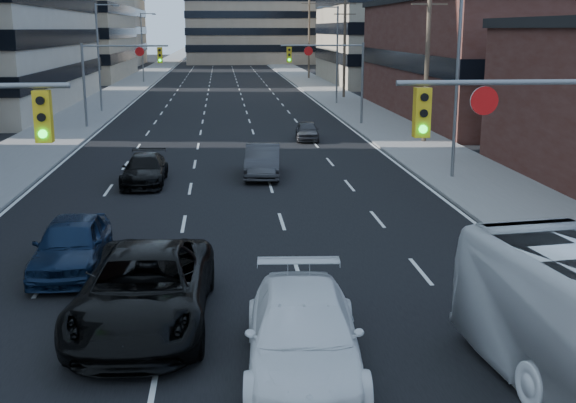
# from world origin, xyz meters

# --- Properties ---
(road_surface) EXTENTS (18.00, 300.00, 0.02)m
(road_surface) POSITION_xyz_m (0.00, 130.00, 0.01)
(road_surface) COLOR black
(road_surface) RESTS_ON ground
(sidewalk_left) EXTENTS (5.00, 300.00, 0.15)m
(sidewalk_left) POSITION_xyz_m (-11.50, 130.00, 0.07)
(sidewalk_left) COLOR slate
(sidewalk_left) RESTS_ON ground
(sidewalk_right) EXTENTS (5.00, 300.00, 0.15)m
(sidewalk_right) POSITION_xyz_m (11.50, 130.00, 0.07)
(sidewalk_right) COLOR slate
(sidewalk_right) RESTS_ON ground
(office_left_far) EXTENTS (20.00, 30.00, 16.00)m
(office_left_far) POSITION_xyz_m (-24.00, 100.00, 8.00)
(office_left_far) COLOR gray
(office_left_far) RESTS_ON ground
(storefront_right_mid) EXTENTS (20.00, 30.00, 9.00)m
(storefront_right_mid) POSITION_xyz_m (24.00, 50.00, 4.50)
(storefront_right_mid) COLOR #472119
(storefront_right_mid) RESTS_ON ground
(office_right_far) EXTENTS (22.00, 28.00, 14.00)m
(office_right_far) POSITION_xyz_m (25.00, 88.00, 7.00)
(office_right_far) COLOR gray
(office_right_far) RESTS_ON ground
(bg_block_left) EXTENTS (24.00, 24.00, 20.00)m
(bg_block_left) POSITION_xyz_m (-28.00, 140.00, 10.00)
(bg_block_left) COLOR #ADA089
(bg_block_left) RESTS_ON ground
(bg_block_right) EXTENTS (22.00, 22.00, 12.00)m
(bg_block_right) POSITION_xyz_m (32.00, 130.00, 6.00)
(bg_block_right) COLOR gray
(bg_block_right) RESTS_ON ground
(signal_near_right) EXTENTS (6.59, 0.33, 6.00)m
(signal_near_right) POSITION_xyz_m (7.45, 8.00, 4.33)
(signal_near_right) COLOR slate
(signal_near_right) RESTS_ON ground
(signal_far_left) EXTENTS (6.09, 0.33, 6.00)m
(signal_far_left) POSITION_xyz_m (-7.68, 45.00, 4.30)
(signal_far_left) COLOR slate
(signal_far_left) RESTS_ON ground
(signal_far_right) EXTENTS (6.09, 0.33, 6.00)m
(signal_far_right) POSITION_xyz_m (7.68, 45.00, 4.30)
(signal_far_right) COLOR slate
(signal_far_right) RESTS_ON ground
(utility_pole_block) EXTENTS (2.20, 0.28, 11.00)m
(utility_pole_block) POSITION_xyz_m (12.20, 36.00, 5.78)
(utility_pole_block) COLOR #4C3D2D
(utility_pole_block) RESTS_ON ground
(utility_pole_midblock) EXTENTS (2.20, 0.28, 11.00)m
(utility_pole_midblock) POSITION_xyz_m (12.20, 66.00, 5.78)
(utility_pole_midblock) COLOR #4C3D2D
(utility_pole_midblock) RESTS_ON ground
(utility_pole_distant) EXTENTS (2.20, 0.28, 11.00)m
(utility_pole_distant) POSITION_xyz_m (12.20, 96.00, 5.78)
(utility_pole_distant) COLOR #4C3D2D
(utility_pole_distant) RESTS_ON ground
(streetlight_left_mid) EXTENTS (2.03, 0.22, 9.00)m
(streetlight_left_mid) POSITION_xyz_m (-10.34, 55.00, 5.05)
(streetlight_left_mid) COLOR slate
(streetlight_left_mid) RESTS_ON ground
(streetlight_left_far) EXTENTS (2.03, 0.22, 9.00)m
(streetlight_left_far) POSITION_xyz_m (-10.34, 90.00, 5.05)
(streetlight_left_far) COLOR slate
(streetlight_left_far) RESTS_ON ground
(streetlight_right_near) EXTENTS (2.03, 0.22, 9.00)m
(streetlight_right_near) POSITION_xyz_m (10.34, 25.00, 5.05)
(streetlight_right_near) COLOR slate
(streetlight_right_near) RESTS_ON ground
(streetlight_right_far) EXTENTS (2.03, 0.22, 9.00)m
(streetlight_right_far) POSITION_xyz_m (10.34, 60.00, 5.05)
(streetlight_right_far) COLOR slate
(streetlight_right_far) RESTS_ON ground
(black_pickup) EXTENTS (3.30, 6.70, 1.83)m
(black_pickup) POSITION_xyz_m (-2.25, 8.75, 0.91)
(black_pickup) COLOR black
(black_pickup) RESTS_ON ground
(white_van) EXTENTS (2.75, 5.93, 1.68)m
(white_van) POSITION_xyz_m (1.24, 5.97, 0.84)
(white_van) COLOR white
(white_van) RESTS_ON ground
(sedan_blue) EXTENTS (1.98, 4.82, 1.64)m
(sedan_blue) POSITION_xyz_m (-4.78, 12.99, 0.82)
(sedan_blue) COLOR #0D1B34
(sedan_blue) RESTS_ON ground
(sedan_grey_center) EXTENTS (2.02, 4.82, 1.55)m
(sedan_grey_center) POSITION_xyz_m (1.60, 26.53, 0.77)
(sedan_grey_center) COLOR #323235
(sedan_grey_center) RESTS_ON ground
(sedan_black_far) EXTENTS (1.94, 4.68, 1.35)m
(sedan_black_far) POSITION_xyz_m (-3.89, 25.22, 0.68)
(sedan_black_far) COLOR black
(sedan_black_far) RESTS_ON ground
(sedan_grey_right) EXTENTS (1.70, 3.68, 1.22)m
(sedan_grey_right) POSITION_xyz_m (5.10, 37.92, 0.61)
(sedan_grey_right) COLOR #3A393C
(sedan_grey_right) RESTS_ON ground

